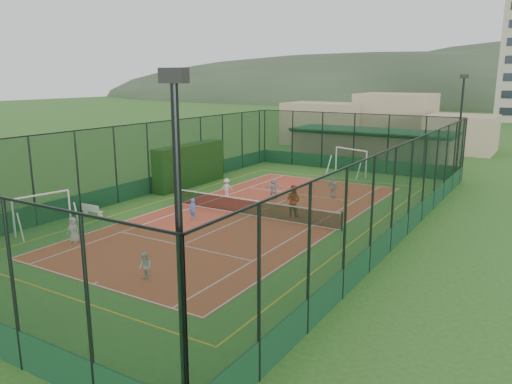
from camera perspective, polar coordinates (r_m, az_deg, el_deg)
ground at (r=29.81m, az=-0.63°, el=-2.68°), size 300.00×300.00×0.00m
court_slab at (r=29.81m, az=-0.63°, el=-2.67°), size 11.17×23.97×0.01m
tennis_net at (r=29.67m, az=-0.63°, el=-1.70°), size 11.67×0.12×1.06m
perimeter_fence at (r=29.23m, az=-0.64°, el=2.04°), size 18.12×34.12×5.00m
floodlight_se at (r=10.91m, az=-8.62°, el=-8.34°), size 0.60×0.26×8.25m
floodlight_ne at (r=41.65m, az=22.23°, el=6.64°), size 0.60×0.26×8.25m
clubhouse at (r=49.20m, az=13.11°, el=5.11°), size 15.20×7.20×3.15m
distant_hills at (r=175.18m, az=26.69°, el=9.03°), size 200.00×60.00×24.00m
hedge_left at (r=37.90m, az=-7.57°, el=3.05°), size 1.08×7.21×3.15m
white_bench at (r=30.94m, az=-18.20°, el=-1.99°), size 1.43×0.41×0.80m
futsal_goal_near at (r=28.87m, az=-23.19°, el=-2.22°), size 3.23×1.54×2.01m
futsal_goal_far at (r=42.47m, az=10.77°, el=3.36°), size 3.54×2.14×2.20m
child_near_left at (r=26.39m, az=-20.16°, el=-4.11°), size 0.72×0.56×1.30m
child_near_mid at (r=28.86m, az=-7.22°, el=-1.98°), size 0.47×0.31×1.28m
child_near_right at (r=20.80m, az=-12.56°, el=-8.35°), size 0.69×0.62×1.19m
child_far_left at (r=34.30m, az=-3.36°, el=0.50°), size 0.94×0.81×1.26m
child_far_right at (r=34.25m, az=8.79°, el=0.50°), size 0.92×0.65×1.45m
child_far_back at (r=33.70m, az=2.01°, el=0.44°), size 1.39×0.96×1.44m
coach at (r=29.51m, az=4.28°, el=-0.98°), size 0.96×0.78×1.87m
tennis_balls at (r=30.76m, az=1.32°, el=-2.10°), size 3.88×0.48×0.07m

